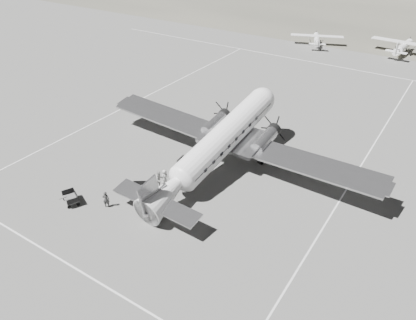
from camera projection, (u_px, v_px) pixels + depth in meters
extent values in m
plane|color=slate|center=(201.00, 182.00, 38.63)|extent=(260.00, 260.00, 0.00)
cube|color=white|center=(91.00, 278.00, 28.66)|extent=(60.00, 0.15, 0.01)
cube|color=white|center=(323.00, 228.00, 33.07)|extent=(0.15, 80.00, 0.01)
cube|color=white|center=(131.00, 104.00, 54.08)|extent=(0.15, 60.00, 0.01)
cube|color=white|center=(335.00, 66.00, 67.11)|extent=(90.00, 0.15, 0.01)
cube|color=#6A6759|center=(403.00, 8.00, 106.27)|extent=(260.00, 90.00, 0.01)
imported|color=#2E2E2E|center=(106.00, 199.00, 35.08)|extent=(0.69, 0.63, 1.59)
imported|color=#A9A8A6|center=(159.00, 179.00, 37.51)|extent=(0.87, 1.00, 1.75)
imported|color=#B6B6B3|center=(165.00, 177.00, 38.09)|extent=(0.51, 0.76, 1.52)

